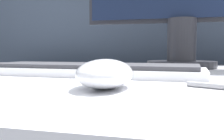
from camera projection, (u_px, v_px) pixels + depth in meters
partition_panel at (165, 95)px, 1.13m from camera, size 5.00×0.03×1.16m
computer_mouse_near at (105, 73)px, 0.36m from camera, size 0.09×0.13×0.04m
keyboard at (93, 70)px, 0.55m from camera, size 0.46×0.17×0.02m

